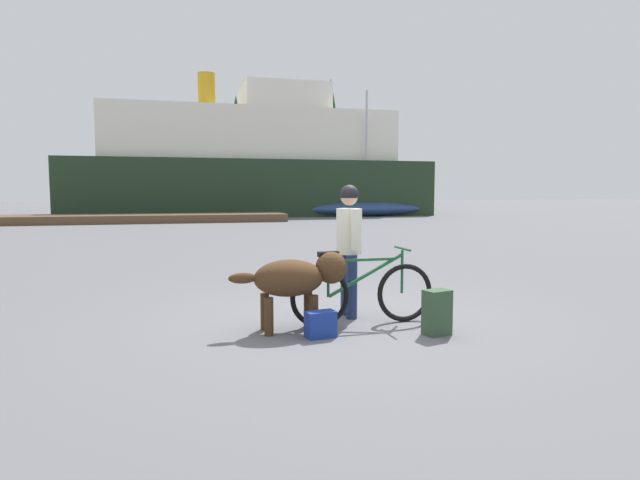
{
  "coord_description": "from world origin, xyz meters",
  "views": [
    {
      "loc": [
        -1.95,
        -6.18,
        1.58
      ],
      "look_at": [
        0.21,
        1.7,
        0.84
      ],
      "focal_mm": 30.29,
      "sensor_mm": 36.0,
      "label": 1
    }
  ],
  "objects": [
    {
      "name": "dog",
      "position": [
        -0.61,
        -0.3,
        0.6
      ],
      "size": [
        1.36,
        0.49,
        0.89
      ],
      "color": "#472D19",
      "rests_on": "ground_plane"
    },
    {
      "name": "pine_tree_far_right",
      "position": [
        12.72,
        43.65,
        7.21
      ],
      "size": [
        3.26,
        3.26,
        12.17
      ],
      "color": "#4C331E",
      "rests_on": "ground_plane"
    },
    {
      "name": "pine_tree_center",
      "position": [
        -2.24,
        45.78,
        5.94
      ],
      "size": [
        4.35,
        4.35,
        9.52
      ],
      "color": "#4C331E",
      "rests_on": "ground_plane"
    },
    {
      "name": "person_cyclist",
      "position": [
        0.16,
        0.18,
        0.99
      ],
      "size": [
        0.32,
        0.53,
        1.66
      ],
      "color": "navy",
      "rests_on": "ground_plane"
    },
    {
      "name": "pine_tree_mid_back",
      "position": [
        4.3,
        48.16,
        6.85
      ],
      "size": [
        3.28,
        3.28,
        10.95
      ],
      "color": "#4C331E",
      "rests_on": "ground_plane"
    },
    {
      "name": "dock_pier",
      "position": [
        -4.11,
        22.43,
        0.2
      ],
      "size": [
        15.73,
        2.97,
        0.4
      ],
      "primitive_type": "cube",
      "color": "brown",
      "rests_on": "ground_plane"
    },
    {
      "name": "ground_plane",
      "position": [
        0.0,
        0.0,
        0.0
      ],
      "size": [
        160.0,
        160.0,
        0.0
      ],
      "primitive_type": "plane",
      "color": "slate"
    },
    {
      "name": "handbag_pannier",
      "position": [
        -0.43,
        -0.66,
        0.14
      ],
      "size": [
        0.34,
        0.23,
        0.29
      ],
      "primitive_type": "cube",
      "rotation": [
        0.0,
        0.0,
        0.16
      ],
      "color": "navy",
      "rests_on": "ground_plane"
    },
    {
      "name": "backpack",
      "position": [
        0.83,
        -0.89,
        0.25
      ],
      "size": [
        0.32,
        0.26,
        0.5
      ],
      "primitive_type": "cube",
      "rotation": [
        0.0,
        0.0,
        0.25
      ],
      "color": "#334C33",
      "rests_on": "ground_plane"
    },
    {
      "name": "ferry_boat",
      "position": [
        3.12,
        29.65,
        3.22
      ],
      "size": [
        22.56,
        8.44,
        9.07
      ],
      "color": "#1E331E",
      "rests_on": "ground_plane"
    },
    {
      "name": "sailboat_moored",
      "position": [
        9.75,
        25.73,
        0.49
      ],
      "size": [
        7.46,
        2.09,
        7.75
      ],
      "color": "navy",
      "rests_on": "ground_plane"
    },
    {
      "name": "bicycle",
      "position": [
        0.19,
        -0.24,
        0.38
      ],
      "size": [
        1.77,
        0.44,
        0.91
      ],
      "color": "black",
      "rests_on": "ground_plane"
    }
  ]
}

